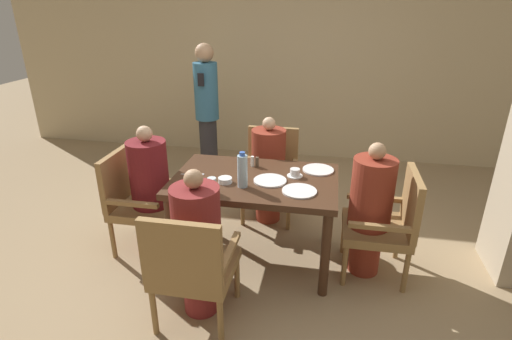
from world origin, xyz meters
The scene contains 23 objects.
ground_plane centered at (0.00, 0.00, 0.00)m, with size 16.00×16.00×0.00m, color #9E8460.
wall_back centered at (0.00, 2.57, 1.40)m, with size 8.00×0.06×2.80m.
dining_table centered at (0.00, 0.00, 0.64)m, with size 1.28×0.84×0.74m.
chair_left_side centered at (-1.03, 0.00, 0.47)m, with size 0.51×0.51×0.87m.
diner_in_left_chair centered at (-0.89, 0.00, 0.57)m, with size 0.32×0.32×1.11m.
chair_far_side centered at (0.00, 0.81, 0.47)m, with size 0.51×0.51×0.87m.
diner_in_far_chair centered at (0.00, 0.67, 0.54)m, with size 0.32×0.32×1.05m.
chair_right_side centered at (1.03, 0.00, 0.47)m, with size 0.51×0.51×0.87m.
diner_in_right_chair centered at (0.89, 0.00, 0.56)m, with size 0.32×0.32×1.09m.
chair_near_corner centered at (-0.26, -0.81, 0.47)m, with size 0.51×0.51×0.87m.
diner_in_near_chair centered at (-0.26, -0.67, 0.55)m, with size 0.32×0.32×1.07m.
standing_host centered at (-0.86, 1.54, 0.86)m, with size 0.27×0.31×1.60m.
plate_main_left centered at (0.48, 0.25, 0.75)m, with size 0.25×0.25×0.01m.
plate_main_right centered at (0.13, -0.04, 0.75)m, with size 0.25×0.25×0.01m.
plate_dessert_center centered at (0.36, -0.18, 0.75)m, with size 0.25×0.25×0.01m.
teacup_with_saucer centered at (0.30, 0.09, 0.77)m, with size 0.12×0.12×0.06m.
bowl_small centered at (-0.21, -0.13, 0.76)m, with size 0.11×0.11×0.04m.
water_bottle centered at (-0.06, -0.17, 0.87)m, with size 0.08×0.08×0.27m.
glass_tall_near centered at (-0.37, -0.35, 0.80)m, with size 0.06×0.06×0.12m.
glass_tall_mid centered at (-0.25, -0.31, 0.80)m, with size 0.06×0.06×0.12m.
salt_shaker centered at (-0.07, 0.23, 0.79)m, with size 0.03×0.03×0.09m.
pepper_shaker centered at (-0.03, 0.23, 0.78)m, with size 0.03×0.03×0.08m.
fork_beside_plate centered at (-0.48, -0.02, 0.74)m, with size 0.19×0.05×0.00m.
Camera 1 is at (0.54, -2.80, 2.02)m, focal length 28.00 mm.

